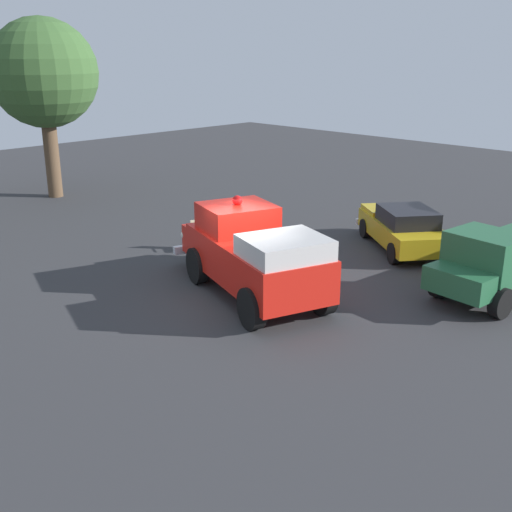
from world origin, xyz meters
TOP-DOWN VIEW (x-y plane):
  - ground_plane at (0.00, 0.00)m, footprint 60.00×60.00m
  - vintage_fire_truck at (0.34, -0.05)m, footprint 3.99×6.33m
  - classic_hot_rod at (6.83, -0.70)m, footprint 4.10×4.60m
  - parked_pickup at (5.15, -4.85)m, footprint 4.95×2.41m
  - lawn_chair_by_car at (1.88, 4.02)m, footprint 0.65×0.65m
  - oak_tree_right at (2.47, 14.79)m, footprint 4.66×4.66m

SIDE VIEW (x-z plane):
  - ground_plane at x=0.00m, z-range 0.00..0.00m
  - lawn_chair_by_car at x=1.88m, z-range 0.08..1.10m
  - classic_hot_rod at x=6.83m, z-range 0.02..1.48m
  - parked_pickup at x=5.15m, z-range 0.04..1.94m
  - vintage_fire_truck at x=0.34m, z-range -0.10..2.49m
  - oak_tree_right at x=2.47m, z-range 1.49..9.24m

